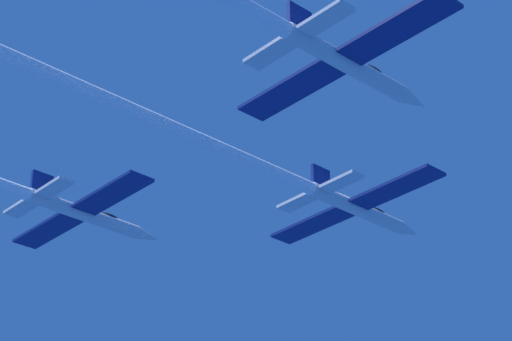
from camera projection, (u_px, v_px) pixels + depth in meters
jet_lead at (169, 126)px, 66.42m from camera, size 15.96×58.64×2.64m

